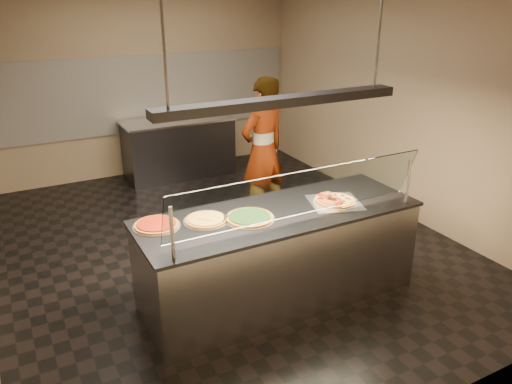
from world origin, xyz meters
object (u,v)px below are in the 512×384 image
pizza_tomato (157,225)px  prep_table (179,148)px  perforated_tray (335,202)px  serving_counter (279,256)px  half_pizza_sausage (343,198)px  heat_lamp_housing (282,101)px  sneeze_guard (301,194)px  pizza_cheese (206,219)px  half_pizza_pepperoni (327,201)px  pizza_spatula (211,218)px  worker (263,150)px  pizza_spinach (249,217)px

pizza_tomato → prep_table: 3.92m
perforated_tray → serving_counter: bearing=172.9°
serving_counter → perforated_tray: 0.74m
half_pizza_sausage → heat_lamp_housing: (-0.66, 0.07, 0.99)m
sneeze_guard → heat_lamp_housing: (0.00, 0.34, 0.72)m
pizza_tomato → half_pizza_sausage: bearing=-9.6°
half_pizza_sausage → pizza_cheese: size_ratio=1.07×
sneeze_guard → heat_lamp_housing: heat_lamp_housing is taller
half_pizza_pepperoni → pizza_cheese: bearing=170.1°
serving_counter → pizza_cheese: (-0.68, 0.13, 0.48)m
pizza_spatula → prep_table: pizza_spatula is taller
half_pizza_sausage → pizza_spatula: 1.32m
worker → pizza_spinach: bearing=44.0°
pizza_spinach → pizza_spatula: (-0.32, 0.11, 0.01)m
half_pizza_sausage → pizza_tomato: half_pizza_sausage is taller
sneeze_guard → worker: worker is taller
half_pizza_sausage → pizza_spinach: 0.99m
prep_table → half_pizza_sausage: bearing=-85.6°
worker → heat_lamp_housing: (-0.77, -1.73, 1.02)m
pizza_cheese → heat_lamp_housing: size_ratio=0.17×
serving_counter → pizza_tomato: pizza_tomato is taller
half_pizza_sausage → pizza_tomato: (-1.76, 0.30, -0.01)m
serving_counter → half_pizza_sausage: bearing=-6.0°
serving_counter → sneeze_guard: sneeze_guard is taller
sneeze_guard → pizza_cheese: 0.88m
pizza_spatula → prep_table: 3.90m
pizza_cheese → pizza_tomato: size_ratio=0.97×
pizza_spatula → sneeze_guard: bearing=-34.1°
perforated_tray → pizza_cheese: size_ratio=1.47×
perforated_tray → worker: (0.20, 1.80, -0.00)m
sneeze_guard → half_pizza_pepperoni: (0.48, 0.27, -0.26)m
sneeze_guard → half_pizza_sausage: size_ratio=5.65×
pizza_spinach → heat_lamp_housing: (0.32, 0.02, 1.00)m
serving_counter → pizza_tomato: size_ratio=6.47×
prep_table → worker: (0.41, -2.10, 0.47)m
half_pizza_pepperoni → pizza_cheese: half_pizza_pepperoni is taller
serving_counter → pizza_spatula: (-0.64, 0.09, 0.49)m
pizza_cheese → pizza_spinach: bearing=-22.6°
perforated_tray → pizza_spatula: (-1.21, 0.16, 0.02)m
serving_counter → prep_table: bearing=84.6°
serving_counter → half_pizza_sausage: size_ratio=6.21×
serving_counter → sneeze_guard: 0.83m
pizza_tomato → perforated_tray: bearing=-10.1°
worker → pizza_spatula: bearing=35.2°
half_pizza_sausage → pizza_spatula: size_ratio=1.52×
pizza_spinach → worker: 2.06m
serving_counter → prep_table: (0.36, 3.83, 0.00)m
perforated_tray → half_pizza_pepperoni: bearing=-179.9°
perforated_tray → half_pizza_sausage: size_ratio=1.37×
heat_lamp_housing → prep_table: bearing=84.6°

